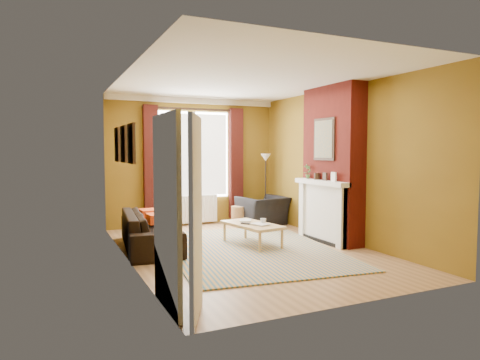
# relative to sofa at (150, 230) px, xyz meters

# --- Properties ---
(ground) EXTENTS (5.50, 5.50, 0.00)m
(ground) POSITION_rel_sofa_xyz_m (1.42, -0.78, -0.31)
(ground) COLOR olive
(ground) RESTS_ON ground
(room_walls) EXTENTS (3.82, 5.54, 2.83)m
(room_walls) POSITION_rel_sofa_xyz_m (2.05, -0.49, 1.07)
(room_walls) COLOR brown
(room_walls) RESTS_ON ground
(striped_rug) EXTENTS (3.03, 3.92, 0.02)m
(striped_rug) POSITION_rel_sofa_xyz_m (1.49, -0.79, -0.30)
(striped_rug) COLOR #316589
(striped_rug) RESTS_ON ground
(sofa) EXTENTS (1.04, 2.19, 0.62)m
(sofa) POSITION_rel_sofa_xyz_m (0.00, 0.00, 0.00)
(sofa) COLOR black
(sofa) RESTS_ON ground
(armchair) EXTENTS (1.09, 0.99, 0.63)m
(armchair) POSITION_rel_sofa_xyz_m (2.77, 1.23, 0.01)
(armchair) COLOR black
(armchair) RESTS_ON ground
(coffee_table) EXTENTS (0.78, 1.25, 0.39)m
(coffee_table) POSITION_rel_sofa_xyz_m (1.65, -0.52, 0.04)
(coffee_table) COLOR tan
(coffee_table) RESTS_ON ground
(wicker_stool) EXTENTS (0.38, 0.38, 0.43)m
(wicker_stool) POSITION_rel_sofa_xyz_m (2.27, 1.39, -0.10)
(wicker_stool) COLOR olive
(wicker_stool) RESTS_ON ground
(floor_lamp) EXTENTS (0.24, 0.24, 1.58)m
(floor_lamp) POSITION_rel_sofa_xyz_m (2.97, 1.47, 0.94)
(floor_lamp) COLOR black
(floor_lamp) RESTS_ON ground
(book_a) EXTENTS (0.29, 0.34, 0.03)m
(book_a) POSITION_rel_sofa_xyz_m (1.61, -0.76, 0.09)
(book_a) COLOR #999999
(book_a) RESTS_ON coffee_table
(book_b) EXTENTS (0.31, 0.34, 0.02)m
(book_b) POSITION_rel_sofa_xyz_m (1.57, -0.19, 0.09)
(book_b) COLOR #999999
(book_b) RESTS_ON coffee_table
(mug) EXTENTS (0.12, 0.12, 0.10)m
(mug) POSITION_rel_sofa_xyz_m (1.80, -0.65, 0.13)
(mug) COLOR #999999
(mug) RESTS_ON coffee_table
(tv_remote) EXTENTS (0.14, 0.17, 0.02)m
(tv_remote) POSITION_rel_sofa_xyz_m (1.52, -0.54, 0.09)
(tv_remote) COLOR #252527
(tv_remote) RESTS_ON coffee_table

